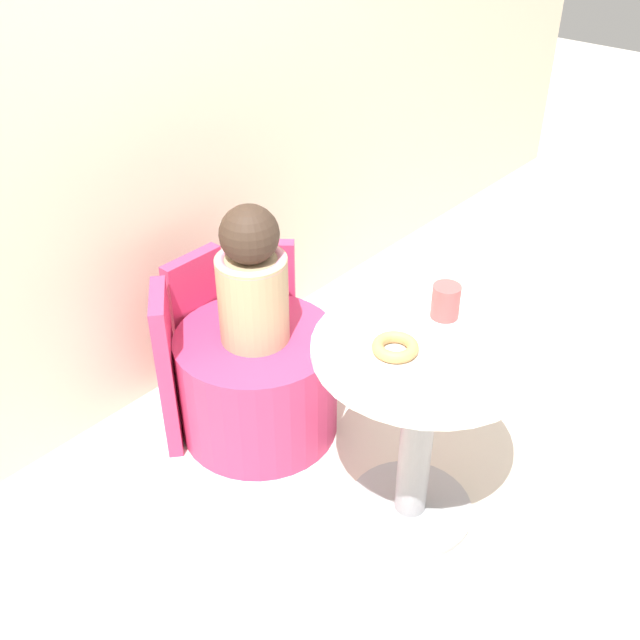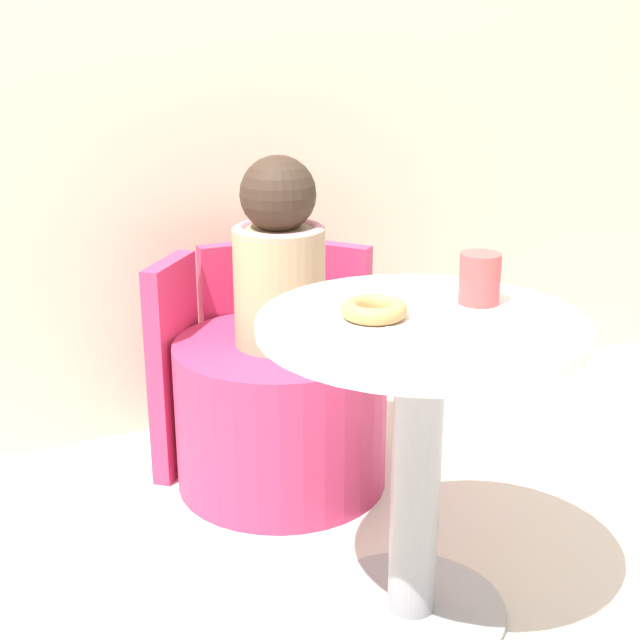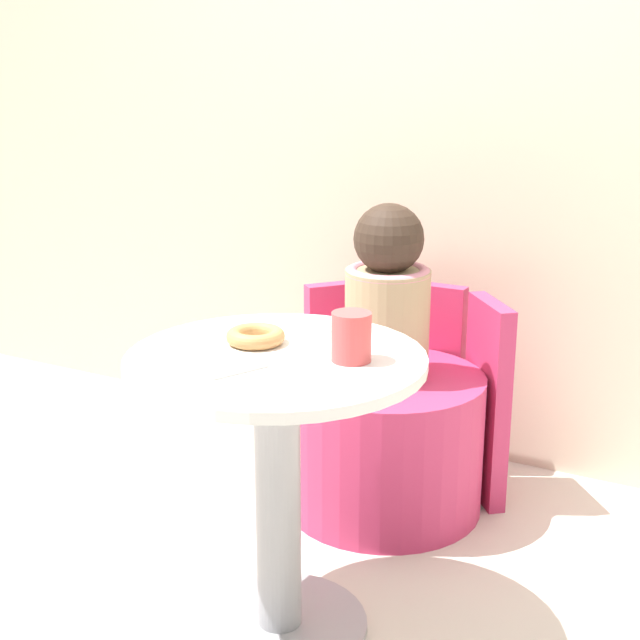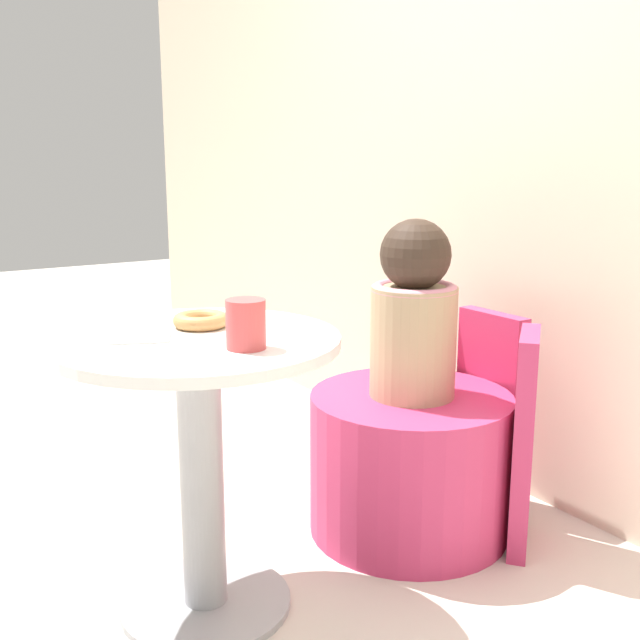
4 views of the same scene
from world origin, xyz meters
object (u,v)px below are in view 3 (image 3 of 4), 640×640
(child_figure, at_px, (388,297))
(donut, at_px, (256,336))
(tub_chair, at_px, (384,441))
(cup, at_px, (351,337))
(round_table, at_px, (277,449))

(child_figure, bearing_deg, donut, -94.27)
(tub_chair, distance_m, cup, 0.83)
(child_figure, distance_m, cup, 0.65)
(cup, bearing_deg, tub_chair, 107.30)
(round_table, xyz_separation_m, donut, (-0.08, 0.05, 0.23))
(tub_chair, xyz_separation_m, cup, (0.19, -0.61, 0.52))
(cup, bearing_deg, donut, 178.95)
(tub_chair, height_order, child_figure, child_figure)
(tub_chair, bearing_deg, donut, -94.27)
(round_table, relative_size, tub_chair, 1.17)
(donut, bearing_deg, tub_chair, 85.73)
(child_figure, xyz_separation_m, donut, (-0.05, -0.61, 0.05))
(round_table, height_order, tub_chair, round_table)
(round_table, distance_m, donut, 0.25)
(tub_chair, relative_size, cup, 5.51)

